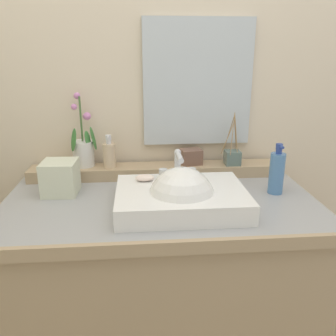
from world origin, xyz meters
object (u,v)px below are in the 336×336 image
object	(u,v)px
soap_bar	(145,178)
soap_dispenser	(109,154)
potted_plant	(83,149)
trinket_box	(191,157)
lotion_bottle	(277,172)
tissue_box	(60,178)
sink_basin	(181,199)
reed_diffuser	(232,157)

from	to	relation	value
soap_bar	soap_dispenser	bearing A→B (deg)	121.57
soap_bar	soap_dispenser	size ratio (longest dim) A/B	0.49
soap_bar	potted_plant	bearing A→B (deg)	133.69
trinket_box	lotion_bottle	world-z (taller)	lotion_bottle
tissue_box	sink_basin	bearing A→B (deg)	-22.08
soap_bar	trinket_box	bearing A→B (deg)	50.52
potted_plant	trinket_box	xyz separation A→B (m)	(0.47, -0.01, -0.04)
reed_diffuser	tissue_box	world-z (taller)	reed_diffuser
soap_bar	soap_dispenser	world-z (taller)	soap_dispenser
reed_diffuser	trinket_box	distance (m)	0.18
trinket_box	tissue_box	xyz separation A→B (m)	(-0.54, -0.18, -0.02)
sink_basin	trinket_box	size ratio (longest dim) A/B	5.11
reed_diffuser	trinket_box	bearing A→B (deg)	173.38
sink_basin	soap_bar	world-z (taller)	sink_basin
trinket_box	lotion_bottle	xyz separation A→B (m)	(0.30, -0.24, 0.00)
lotion_bottle	tissue_box	world-z (taller)	lotion_bottle
trinket_box	potted_plant	bearing A→B (deg)	168.84
potted_plant	reed_diffuser	distance (m)	0.66
potted_plant	trinket_box	bearing A→B (deg)	-1.75
sink_basin	potted_plant	size ratio (longest dim) A/B	1.44
reed_diffuser	lotion_bottle	xyz separation A→B (m)	(0.12, -0.22, -0.00)
soap_bar	tissue_box	bearing A→B (deg)	165.96
potted_plant	trinket_box	size ratio (longest dim) A/B	3.55
potted_plant	trinket_box	world-z (taller)	potted_plant
soap_bar	soap_dispenser	xyz separation A→B (m)	(-0.15, 0.24, 0.03)
soap_dispenser	sink_basin	bearing A→B (deg)	-51.38
soap_bar	potted_plant	size ratio (longest dim) A/B	0.22
soap_dispenser	trinket_box	xyz separation A→B (m)	(0.36, 0.02, -0.02)
soap_bar	lotion_bottle	world-z (taller)	lotion_bottle
soap_dispenser	trinket_box	world-z (taller)	soap_dispenser
soap_bar	trinket_box	size ratio (longest dim) A/B	0.79
soap_bar	potted_plant	xyz separation A→B (m)	(-0.26, 0.27, 0.04)
sink_basin	reed_diffuser	bearing A→B (deg)	51.52
soap_dispenser	lotion_bottle	distance (m)	0.70
potted_plant	lotion_bottle	size ratio (longest dim) A/B	1.59
reed_diffuser	tissue_box	xyz separation A→B (m)	(-0.72, -0.15, -0.02)
tissue_box	lotion_bottle	bearing A→B (deg)	-4.58
soap_bar	lotion_bottle	size ratio (longest dim) A/B	0.35
trinket_box	lotion_bottle	bearing A→B (deg)	-48.47
potted_plant	soap_dispenser	bearing A→B (deg)	-16.14
lotion_bottle	reed_diffuser	bearing A→B (deg)	117.94
sink_basin	trinket_box	xyz separation A→B (m)	(0.09, 0.36, 0.05)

